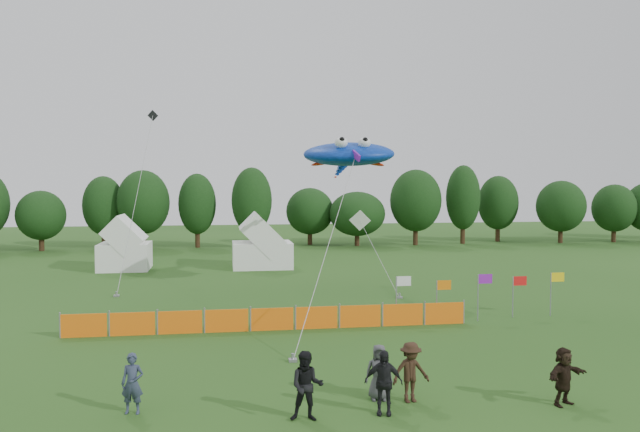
{
  "coord_description": "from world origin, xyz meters",
  "views": [
    {
      "loc": [
        -3.93,
        -19.0,
        6.53
      ],
      "look_at": [
        0.0,
        6.0,
        5.2
      ],
      "focal_mm": 35.0,
      "sensor_mm": 36.0,
      "label": 1
    }
  ],
  "objects": [
    {
      "name": "treeline",
      "position": [
        1.61,
        44.93,
        4.18
      ],
      "size": [
        104.57,
        8.78,
        8.36
      ],
      "color": "#382314",
      "rests_on": "ground"
    },
    {
      "name": "small_kite_white",
      "position": [
        5.38,
        20.36,
        3.18
      ],
      "size": [
        1.65,
        7.18,
        4.76
      ],
      "color": "white",
      "rests_on": "ground"
    },
    {
      "name": "flag_row",
      "position": [
        8.14,
        8.93,
        1.44
      ],
      "size": [
        8.73,
        0.61,
        2.24
      ],
      "color": "gray",
      "rests_on": "ground"
    },
    {
      "name": "spectator_b",
      "position": [
        -1.67,
        -2.31,
        0.96
      ],
      "size": [
        1.05,
        0.88,
        1.93
      ],
      "primitive_type": "imported",
      "rotation": [
        0.0,
        0.0,
        -0.17
      ],
      "color": "black",
      "rests_on": "ground"
    },
    {
      "name": "barrier_fence",
      "position": [
        -1.79,
        8.37,
        0.5
      ],
      "size": [
        17.9,
        0.06,
        1.0
      ],
      "color": "orange",
      "rests_on": "ground"
    },
    {
      "name": "spectator_a",
      "position": [
        -6.49,
        -1.02,
        0.86
      ],
      "size": [
        0.69,
        0.51,
        1.73
      ],
      "primitive_type": "imported",
      "rotation": [
        0.0,
        0.0,
        -0.16
      ],
      "color": "#2E374D",
      "rests_on": "ground"
    },
    {
      "name": "tent_left",
      "position": [
        -11.24,
        29.65,
        1.67
      ],
      "size": [
        3.75,
        3.75,
        3.3
      ],
      "color": "white",
      "rests_on": "ground"
    },
    {
      "name": "spectator_c",
      "position": [
        1.58,
        -1.35,
        0.9
      ],
      "size": [
        1.25,
        0.82,
        1.81
      ],
      "primitive_type": "imported",
      "rotation": [
        0.0,
        0.0,
        0.14
      ],
      "color": "#301E13",
      "rests_on": "ground"
    },
    {
      "name": "ground",
      "position": [
        0.0,
        0.0,
        0.0
      ],
      "size": [
        160.0,
        160.0,
        0.0
      ],
      "primitive_type": "plane",
      "color": "#234C16",
      "rests_on": "ground"
    },
    {
      "name": "small_kite_dark",
      "position": [
        -9.4,
        23.92,
        6.49
      ],
      "size": [
        1.63,
        10.81,
        11.94
      ],
      "color": "black",
      "rests_on": "ground"
    },
    {
      "name": "stingray_kite",
      "position": [
        3.56,
        17.85,
        8.24
      ],
      "size": [
        8.26,
        21.45,
        9.25
      ],
      "color": "#0E3DC7",
      "rests_on": "ground"
    },
    {
      "name": "spectator_f",
      "position": [
        5.96,
        -2.3,
        0.86
      ],
      "size": [
        1.66,
        1.1,
        1.72
      ],
      "primitive_type": "imported",
      "rotation": [
        0.0,
        0.0,
        0.41
      ],
      "color": "black",
      "rests_on": "ground"
    },
    {
      "name": "tent_right",
      "position": [
        -0.9,
        29.13,
        1.64
      ],
      "size": [
        4.61,
        3.68,
        3.25
      ],
      "color": "white",
      "rests_on": "ground"
    },
    {
      "name": "spectator_e",
      "position": [
        0.7,
        -1.0,
        0.84
      ],
      "size": [
        0.89,
        0.65,
        1.68
      ],
      "primitive_type": "imported",
      "rotation": [
        0.0,
        0.0,
        -0.15
      ],
      "color": "#414145",
      "rests_on": "ground"
    },
    {
      "name": "spectator_d",
      "position": [
        0.53,
        -2.18,
        0.92
      ],
      "size": [
        1.15,
        0.7,
        1.83
      ],
      "primitive_type": "imported",
      "rotation": [
        0.0,
        0.0,
        -0.25
      ],
      "color": "black",
      "rests_on": "ground"
    }
  ]
}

